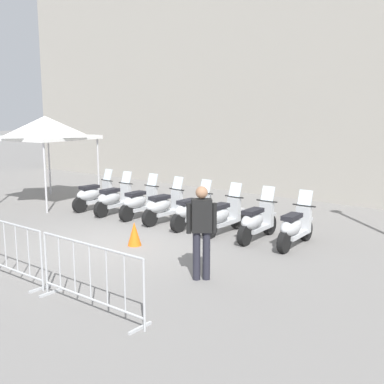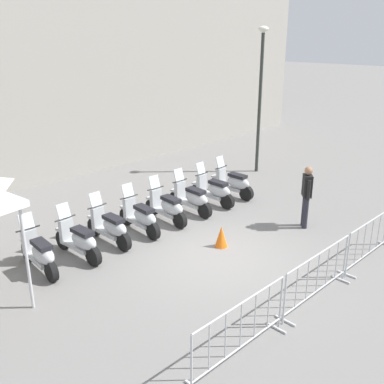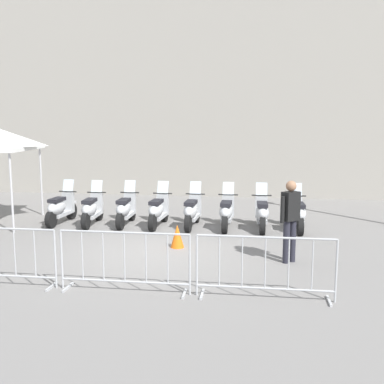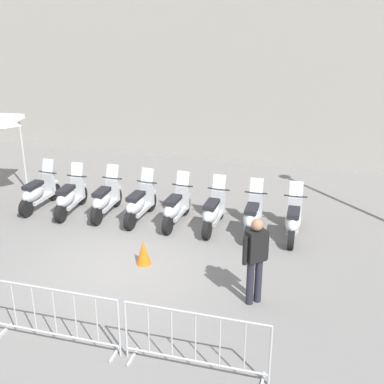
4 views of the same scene
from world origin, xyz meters
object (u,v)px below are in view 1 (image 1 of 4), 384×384
object	(u,v)px
barrier_segment_1	(5,249)
traffic_cone	(134,234)
motorcycle_2	(140,203)
officer_near_row_end	(202,227)
canopy_tent	(45,128)
motorcycle_3	(164,207)
motorcycle_7	(294,228)
motorcycle_1	(114,199)
barrier_segment_2	(90,277)
motorcycle_5	(222,216)
motorcycle_6	(256,222)
motorcycle_0	(94,196)
motorcycle_4	(192,211)

from	to	relation	value
barrier_segment_1	traffic_cone	world-z (taller)	barrier_segment_1
motorcycle_2	officer_near_row_end	xyz separation A→B (m)	(3.95, -3.48, 0.53)
barrier_segment_1	traffic_cone	size ratio (longest dim) A/B	4.16
officer_near_row_end	canopy_tent	distance (m)	9.00
motorcycle_3	motorcycle_7	size ratio (longest dim) A/B	0.99
motorcycle_1	barrier_segment_1	bearing A→B (deg)	-71.74
barrier_segment_2	motorcycle_5	bearing A→B (deg)	92.84
motorcycle_6	barrier_segment_2	size ratio (longest dim) A/B	0.75
motorcycle_6	traffic_cone	xyz separation A→B (m)	(-2.26, -1.79, -0.18)
canopy_tent	traffic_cone	xyz separation A→B (m)	(5.62, -2.66, -2.24)
motorcycle_6	barrier_segment_2	distance (m)	5.01
barrier_segment_2	motorcycle_1	bearing A→B (deg)	126.50
motorcycle_1	motorcycle_7	xyz separation A→B (m)	(5.75, -0.65, 0.00)
motorcycle_5	officer_near_row_end	size ratio (longest dim) A/B	0.99
motorcycle_7	barrier_segment_1	distance (m)	6.07
canopy_tent	motorcycle_2	bearing A→B (deg)	-4.68
motorcycle_5	barrier_segment_2	bearing A→B (deg)	-87.16
traffic_cone	barrier_segment_1	bearing A→B (deg)	-106.07
motorcycle_7	canopy_tent	distance (m)	9.14
motorcycle_5	motorcycle_7	xyz separation A→B (m)	(1.92, -0.22, 0.00)
officer_near_row_end	motorcycle_5	bearing A→B (deg)	109.52
traffic_cone	motorcycle_2	bearing A→B (deg)	123.80
motorcycle_0	barrier_segment_2	world-z (taller)	motorcycle_0
motorcycle_6	motorcycle_2	bearing A→B (deg)	172.00
motorcycle_2	motorcycle_4	xyz separation A→B (m)	(1.90, -0.28, 0.00)
officer_near_row_end	motorcycle_3	bearing A→B (deg)	132.19
officer_near_row_end	canopy_tent	size ratio (longest dim) A/B	0.59
barrier_segment_1	barrier_segment_2	size ratio (longest dim) A/B	1.00
motorcycle_1	officer_near_row_end	size ratio (longest dim) A/B	1.00
motorcycle_5	traffic_cone	distance (m)	2.33
motorcycle_4	traffic_cone	distance (m)	2.09
motorcycle_7	traffic_cone	world-z (taller)	motorcycle_7
motorcycle_4	barrier_segment_1	size ratio (longest dim) A/B	0.75
motorcycle_7	motorcycle_1	bearing A→B (deg)	173.52
motorcycle_1	motorcycle_5	bearing A→B (deg)	-6.47
motorcycle_4	barrier_segment_2	bearing A→B (deg)	-76.95
motorcycle_1	motorcycle_0	bearing A→B (deg)	168.89
motorcycle_3	motorcycle_4	size ratio (longest dim) A/B	1.00
motorcycle_6	motorcycle_4	bearing A→B (deg)	172.24
motorcycle_0	motorcycle_6	distance (m)	5.80
motorcycle_5	motorcycle_2	bearing A→B (deg)	171.81
motorcycle_1	motorcycle_7	bearing A→B (deg)	-6.48
motorcycle_5	officer_near_row_end	world-z (taller)	officer_near_row_end
motorcycle_4	motorcycle_7	distance (m)	2.90
motorcycle_1	barrier_segment_2	world-z (taller)	motorcycle_1
traffic_cone	motorcycle_0	bearing A→B (deg)	143.91
motorcycle_3	canopy_tent	bearing A→B (deg)	174.36
officer_near_row_end	canopy_tent	bearing A→B (deg)	154.58
motorcycle_4	motorcycle_6	size ratio (longest dim) A/B	0.99
motorcycle_7	motorcycle_5	bearing A→B (deg)	173.48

